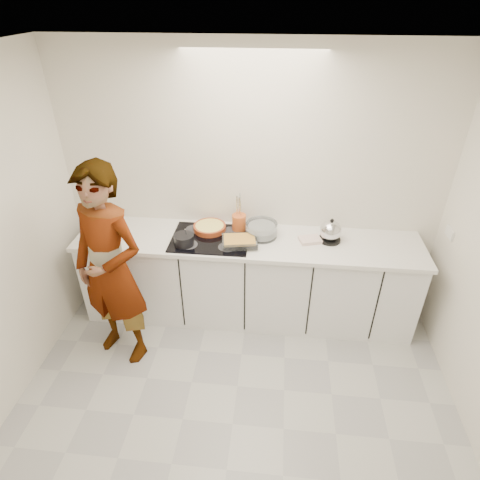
# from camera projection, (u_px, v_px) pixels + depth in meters

# --- Properties ---
(floor) EXTENTS (3.60, 3.20, 0.00)m
(floor) POSITION_uv_depth(u_px,v_px,m) (233.00, 424.00, 3.15)
(floor) COLOR #B7B7B0
(floor) RESTS_ON ground
(ceiling) EXTENTS (3.60, 3.20, 0.00)m
(ceiling) POSITION_uv_depth(u_px,v_px,m) (227.00, 69.00, 1.76)
(ceiling) COLOR white
(ceiling) RESTS_ON wall_back
(wall_back) EXTENTS (3.60, 0.00, 2.60)m
(wall_back) POSITION_uv_depth(u_px,v_px,m) (251.00, 187.00, 3.80)
(wall_back) COLOR white
(wall_back) RESTS_ON ground
(base_cabinets) EXTENTS (3.20, 0.58, 0.87)m
(base_cabinets) POSITION_uv_depth(u_px,v_px,m) (247.00, 280.00, 3.99)
(base_cabinets) COLOR white
(base_cabinets) RESTS_ON floor
(countertop) EXTENTS (3.24, 0.64, 0.04)m
(countertop) POSITION_uv_depth(u_px,v_px,m) (248.00, 242.00, 3.75)
(countertop) COLOR white
(countertop) RESTS_ON base_cabinets
(hob) EXTENTS (0.72, 0.54, 0.01)m
(hob) POSITION_uv_depth(u_px,v_px,m) (210.00, 238.00, 3.75)
(hob) COLOR black
(hob) RESTS_ON countertop
(tart_dish) EXTENTS (0.33, 0.33, 0.05)m
(tart_dish) POSITION_uv_depth(u_px,v_px,m) (210.00, 227.00, 3.85)
(tart_dish) COLOR #9F3D1B
(tart_dish) RESTS_ON hob
(saucepan) EXTENTS (0.22, 0.22, 0.17)m
(saucepan) POSITION_uv_depth(u_px,v_px,m) (184.00, 240.00, 3.62)
(saucepan) COLOR black
(saucepan) RESTS_ON hob
(baking_dish) EXTENTS (0.35, 0.28, 0.06)m
(baking_dish) POSITION_uv_depth(u_px,v_px,m) (239.00, 241.00, 3.63)
(baking_dish) COLOR silver
(baking_dish) RESTS_ON hob
(mixing_bowl) EXTENTS (0.36, 0.36, 0.14)m
(mixing_bowl) POSITION_uv_depth(u_px,v_px,m) (261.00, 230.00, 3.76)
(mixing_bowl) COLOR silver
(mixing_bowl) RESTS_ON countertop
(tea_towel) EXTENTS (0.23, 0.19, 0.03)m
(tea_towel) POSITION_uv_depth(u_px,v_px,m) (310.00, 240.00, 3.71)
(tea_towel) COLOR white
(tea_towel) RESTS_ON countertop
(kettle) EXTENTS (0.26, 0.26, 0.23)m
(kettle) POSITION_uv_depth(u_px,v_px,m) (330.00, 232.00, 3.68)
(kettle) COLOR black
(kettle) RESTS_ON countertop
(utensil_crock) EXTENTS (0.17, 0.17, 0.17)m
(utensil_crock) POSITION_uv_depth(u_px,v_px,m) (239.00, 223.00, 3.84)
(utensil_crock) COLOR #D15C25
(utensil_crock) RESTS_ON countertop
(cook) EXTENTS (0.79, 0.64, 1.86)m
(cook) POSITION_uv_depth(u_px,v_px,m) (110.00, 269.00, 3.32)
(cook) COLOR white
(cook) RESTS_ON floor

